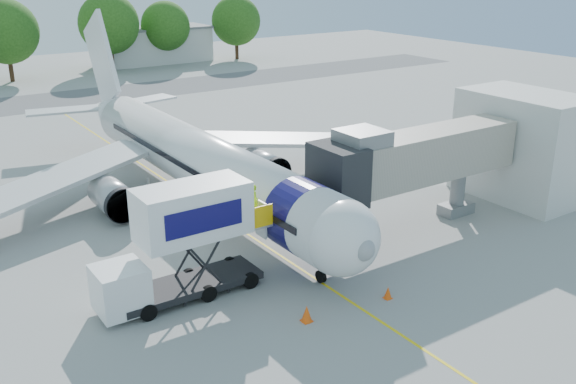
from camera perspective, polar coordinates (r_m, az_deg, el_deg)
ground at (r=39.54m, az=-5.37°, el=-2.60°), size 160.00×160.00×0.00m
guidance_line at (r=39.54m, az=-5.37°, el=-2.59°), size 0.15×70.00×0.01m
taxiway_strip at (r=77.63m, az=-20.75°, el=7.53°), size 120.00×10.00×0.01m
aircraft at (r=42.01m, az=-8.23°, el=2.93°), size 34.17×37.73×11.35m
jet_bridge at (r=37.29m, az=10.59°, el=2.82°), size 13.90×3.20×6.60m
terminal_stub at (r=45.29m, az=20.12°, el=3.89°), size 5.00×8.00×7.00m
catering_hiloader at (r=30.14m, az=-9.49°, el=-4.58°), size 8.50×2.44×5.50m
ground_tug at (r=27.83m, az=9.60°, el=-11.38°), size 4.25×3.15×1.52m
safety_cone_a at (r=28.90m, az=1.67°, el=-10.78°), size 0.49×0.49×0.79m
safety_cone_b at (r=31.06m, az=8.87°, el=-8.85°), size 0.39×0.39×0.62m
outbuilding_right at (r=102.78m, az=-11.66°, el=12.71°), size 16.40×7.40×5.30m
tree_d at (r=91.33m, az=-23.82°, el=12.92°), size 8.23×8.23×10.50m
tree_e at (r=95.97m, az=-15.64°, el=14.21°), size 8.41×8.41×10.73m
tree_f at (r=100.19m, az=-10.85°, el=14.29°), size 7.27×7.27×9.27m
tree_g at (r=104.07m, az=-4.64°, el=14.93°), size 7.63×7.63×9.72m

